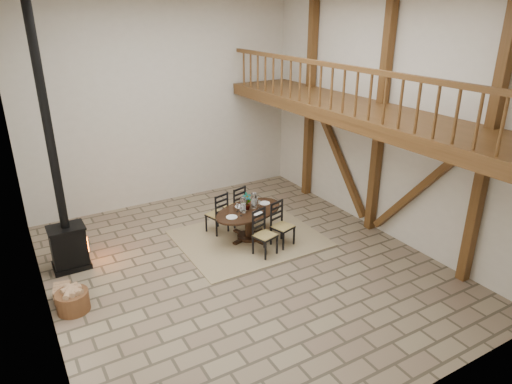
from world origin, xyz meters
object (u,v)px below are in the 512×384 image
dining_table (249,222)px  wood_stove (64,216)px  log_basket (73,301)px  log_stack (63,293)px

dining_table → wood_stove: (-3.61, 0.70, 0.71)m
dining_table → log_basket: bearing=175.2°
dining_table → log_basket: 3.91m
wood_stove → log_basket: wood_stove is taller
log_stack → wood_stove: bearing=73.1°
dining_table → wood_stove: size_ratio=0.41×
wood_stove → log_stack: bearing=-107.1°
log_basket → dining_table: bearing=11.3°
wood_stove → log_basket: (-0.22, -1.47, -0.92)m
log_basket → wood_stove: bearing=81.5°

